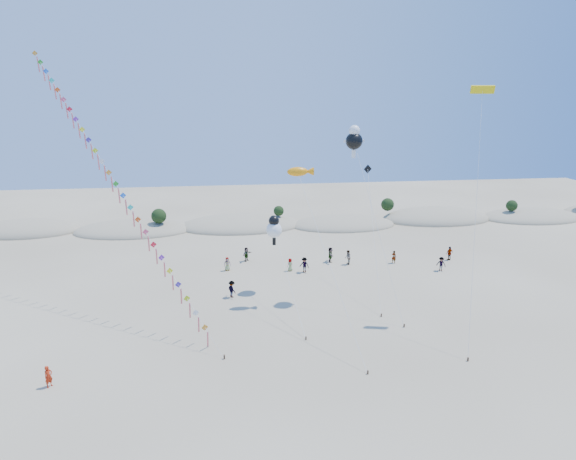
{
  "coord_description": "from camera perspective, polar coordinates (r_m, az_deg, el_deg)",
  "views": [
    {
      "loc": [
        -1.39,
        -27.11,
        20.05
      ],
      "look_at": [
        3.63,
        14.0,
        8.16
      ],
      "focal_mm": 30.0,
      "sensor_mm": 36.0,
      "label": 1
    }
  ],
  "objects": [
    {
      "name": "fish_kite",
      "position": [
        45.49,
        1.51,
        6.86
      ],
      "size": [
        4.35,
        14.7,
        13.32
      ],
      "color": "#3F2D1E",
      "rests_on": "ground"
    },
    {
      "name": "dark_kite",
      "position": [
        51.29,
        9.82,
        2.84
      ],
      "size": [
        2.09,
        12.02,
        12.44
      ],
      "color": "#3F2D1E",
      "rests_on": "ground"
    },
    {
      "name": "ground",
      "position": [
        33.75,
        -3.46,
        -20.47
      ],
      "size": [
        160.0,
        160.0,
        0.0
      ],
      "primitive_type": "plane",
      "color": "gray",
      "rests_on": "ground"
    },
    {
      "name": "kite_train",
      "position": [
        47.48,
        -20.34,
        6.09
      ],
      "size": [
        19.44,
        22.63,
        24.53
      ],
      "color": "#3F2D1E",
      "rests_on": "ground"
    },
    {
      "name": "parafoil_kite",
      "position": [
        45.29,
        22.02,
        14.44
      ],
      "size": [
        4.75,
        9.54,
        20.63
      ],
      "color": "#3F2D1E",
      "rests_on": "ground"
    },
    {
      "name": "cartoon_kite_high",
      "position": [
        46.83,
        7.85,
        10.61
      ],
      "size": [
        4.13,
        8.9,
        17.09
      ],
      "color": "#3F2D1E",
      "rests_on": "ground"
    },
    {
      "name": "dune_ridge",
      "position": [
        74.99,
        -4.84,
        0.53
      ],
      "size": [
        145.3,
        11.49,
        5.57
      ],
      "color": "gray",
      "rests_on": "ground"
    },
    {
      "name": "beachgoers",
      "position": [
        56.68,
        3.87,
        -3.8
      ],
      "size": [
        28.3,
        12.18,
        1.87
      ],
      "color": "slate",
      "rests_on": "ground"
    },
    {
      "name": "flyer_foreground",
      "position": [
        39.15,
        -26.52,
        -15.28
      ],
      "size": [
        0.66,
        0.71,
        1.62
      ],
      "primitive_type": "imported",
      "rotation": [
        0.0,
        0.0,
        0.97
      ],
      "color": "#AE260D",
      "rests_on": "ground"
    },
    {
      "name": "cartoon_kite_low",
      "position": [
        49.12,
        -1.67,
        0.23
      ],
      "size": [
        2.46,
        12.06,
        8.02
      ],
      "color": "#3F2D1E",
      "rests_on": "ground"
    }
  ]
}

